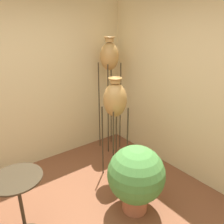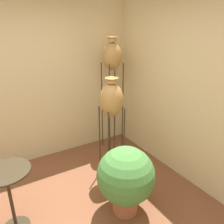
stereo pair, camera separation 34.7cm
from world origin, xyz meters
name	(u,v)px [view 1 (the left image)]	position (x,y,z in m)	size (l,w,h in m)	color
wall_back	(14,84)	(0.00, 1.92, 1.35)	(7.78, 0.06, 2.70)	beige
wall_right	(210,91)	(1.92, 0.00, 1.35)	(0.06, 7.78, 2.70)	beige
vase_stand_tall	(109,59)	(1.45, 1.55, 1.64)	(0.31, 0.31, 1.99)	#382D1E
vase_stand_medium	(115,101)	(1.00, 0.82, 1.18)	(0.32, 0.32, 1.50)	#382D1E
side_table	(19,195)	(-0.43, 0.55, 0.55)	(0.50, 0.50, 0.76)	#382D1E
potted_plant	(136,176)	(0.76, 0.12, 0.48)	(0.68, 0.68, 0.85)	#B26647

